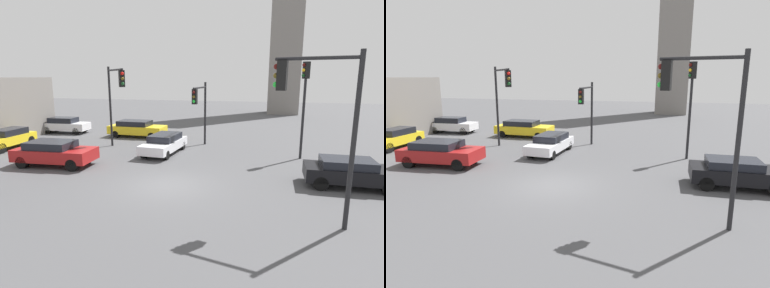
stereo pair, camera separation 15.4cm
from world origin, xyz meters
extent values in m
plane|color=#4C4C4F|center=(0.00, 0.00, 0.00)|extent=(107.09, 107.09, 0.00)
cylinder|color=black|center=(-0.10, 9.70, 2.34)|extent=(0.16, 0.16, 4.68)
cylinder|color=black|center=(-0.21, 8.24, 4.32)|extent=(0.33, 2.92, 0.12)
cube|color=black|center=(-0.29, 7.03, 3.77)|extent=(0.34, 0.34, 1.00)
sphere|color=#4C0F0C|center=(-0.31, 6.83, 4.07)|extent=(0.20, 0.20, 0.20)
sphere|color=#594714|center=(-0.31, 6.83, 3.77)|extent=(0.20, 0.20, 0.20)
sphere|color=green|center=(-0.31, 6.83, 3.47)|extent=(0.20, 0.20, 0.20)
cylinder|color=black|center=(-6.74, 7.55, 2.89)|extent=(0.16, 0.16, 5.77)
cylinder|color=black|center=(-5.39, 5.85, 5.50)|extent=(2.80, 3.48, 0.12)
cube|color=black|center=(-4.20, 4.34, 4.95)|extent=(0.45, 0.45, 1.00)
sphere|color=red|center=(-4.07, 4.18, 5.25)|extent=(0.20, 0.20, 0.20)
sphere|color=#594714|center=(-4.07, 4.18, 4.95)|extent=(0.20, 0.20, 0.20)
sphere|color=#14471E|center=(-4.07, 4.18, 4.65)|extent=(0.20, 0.20, 0.20)
cylinder|color=black|center=(6.60, 6.83, 2.97)|extent=(0.16, 0.16, 5.94)
cube|color=black|center=(6.60, 6.83, 5.44)|extent=(0.44, 0.44, 1.00)
sphere|color=#4C0F0C|center=(6.43, 6.72, 5.74)|extent=(0.20, 0.20, 0.20)
sphere|color=yellow|center=(6.43, 6.72, 5.44)|extent=(0.20, 0.20, 0.20)
sphere|color=#14471E|center=(6.43, 6.72, 5.14)|extent=(0.20, 0.20, 0.20)
cylinder|color=black|center=(7.18, -2.78, 2.94)|extent=(0.16, 0.16, 5.88)
cylinder|color=black|center=(5.91, -2.48, 5.64)|extent=(2.58, 0.72, 0.12)
cube|color=black|center=(4.88, -2.23, 5.09)|extent=(0.39, 0.39, 1.00)
sphere|color=#4C0F0C|center=(4.68, -2.19, 5.39)|extent=(0.20, 0.20, 0.20)
sphere|color=#594714|center=(4.68, -2.19, 5.09)|extent=(0.20, 0.20, 0.20)
sphere|color=green|center=(4.68, -2.19, 4.79)|extent=(0.20, 0.20, 0.20)
cube|color=silver|center=(-2.19, 6.13, 0.58)|extent=(2.14, 4.56, 0.57)
cube|color=black|center=(-2.18, 6.35, 1.06)|extent=(1.77, 2.60, 0.47)
cylinder|color=black|center=(-1.58, 4.56, 0.29)|extent=(0.37, 0.60, 0.58)
cylinder|color=black|center=(-3.05, 4.68, 0.29)|extent=(0.37, 0.60, 0.58)
cylinder|color=black|center=(-1.34, 7.57, 0.29)|extent=(0.37, 0.60, 0.58)
cylinder|color=black|center=(-2.81, 7.69, 0.29)|extent=(0.37, 0.60, 0.58)
cube|color=yellow|center=(-6.32, 11.36, 0.63)|extent=(4.84, 2.10, 0.67)
cube|color=black|center=(-6.56, 11.37, 1.16)|extent=(2.73, 1.80, 0.47)
cylinder|color=black|center=(-4.67, 12.10, 0.30)|extent=(0.61, 0.37, 0.60)
cylinder|color=black|center=(-4.72, 10.51, 0.30)|extent=(0.61, 0.37, 0.60)
cylinder|color=black|center=(-7.92, 12.21, 0.30)|extent=(0.61, 0.37, 0.60)
cylinder|color=black|center=(-7.97, 10.61, 0.30)|extent=(0.61, 0.37, 0.60)
cube|color=silver|center=(-13.48, 11.63, 0.64)|extent=(4.24, 1.91, 0.65)
cube|color=black|center=(-13.69, 11.62, 1.18)|extent=(2.41, 1.61, 0.51)
cylinder|color=black|center=(-12.11, 12.40, 0.31)|extent=(0.65, 0.34, 0.63)
cylinder|color=black|center=(-12.03, 11.03, 0.31)|extent=(0.65, 0.34, 0.63)
cylinder|color=black|center=(-14.93, 12.23, 0.31)|extent=(0.65, 0.34, 0.63)
cylinder|color=black|center=(-14.85, 10.86, 0.31)|extent=(0.65, 0.34, 0.63)
cube|color=maroon|center=(-7.37, 1.83, 0.68)|extent=(4.61, 2.22, 0.68)
cube|color=black|center=(-7.60, 1.82, 1.21)|extent=(2.62, 1.87, 0.46)
cylinder|color=black|center=(-5.88, 2.72, 0.34)|extent=(0.70, 0.39, 0.68)
cylinder|color=black|center=(-5.80, 1.10, 0.34)|extent=(0.70, 0.39, 0.68)
cylinder|color=black|center=(-8.95, 2.56, 0.34)|extent=(0.70, 0.39, 0.68)
cylinder|color=black|center=(-8.86, 0.94, 0.34)|extent=(0.70, 0.39, 0.68)
cube|color=black|center=(8.37, 1.82, 0.65)|extent=(4.15, 1.93, 0.64)
cube|color=black|center=(8.17, 1.83, 1.13)|extent=(2.33, 1.68, 0.41)
cylinder|color=black|center=(9.79, 2.58, 0.33)|extent=(0.66, 0.35, 0.66)
cylinder|color=black|center=(6.98, 2.61, 0.33)|extent=(0.66, 0.35, 0.66)
cylinder|color=black|center=(6.96, 1.07, 0.33)|extent=(0.66, 0.35, 0.66)
cube|color=yellow|center=(-13.57, 4.94, 0.66)|extent=(1.68, 4.04, 0.62)
cube|color=black|center=(-13.57, 5.14, 1.17)|extent=(1.47, 2.26, 0.49)
cylinder|color=black|center=(-12.88, 3.58, 0.35)|extent=(0.30, 0.70, 0.70)
cylinder|color=black|center=(-12.89, 6.32, 0.35)|extent=(0.30, 0.70, 0.70)
cylinder|color=black|center=(-14.25, 6.31, 0.35)|extent=(0.30, 0.70, 0.70)
cube|color=gray|center=(6.43, 33.00, 12.75)|extent=(4.13, 4.13, 25.50)
camera|label=1|loc=(4.45, -13.61, 5.06)|focal=29.63mm
camera|label=2|loc=(4.60, -13.57, 5.06)|focal=29.63mm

